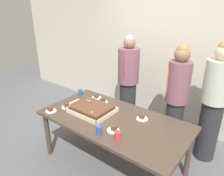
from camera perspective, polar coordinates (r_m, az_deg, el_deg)
ground_plane at (r=3.19m, az=0.35°, el=-20.05°), size 12.00×12.00×0.00m
interior_back_panel at (r=3.82m, az=15.48°, el=11.68°), size 8.00×0.12×3.00m
party_table at (r=2.78m, az=0.38°, el=-9.74°), size 1.96×1.01×0.75m
sheet_cake at (r=2.90m, az=-5.52°, el=-5.75°), size 0.58×0.47×0.11m
plated_slice_near_left at (r=3.16m, az=-2.51°, el=-3.59°), size 0.15×0.15×0.07m
plated_slice_near_right at (r=3.03m, az=-16.57°, el=-5.84°), size 0.15×0.15×0.07m
plated_slice_far_left at (r=2.49m, az=0.46°, el=-11.28°), size 0.15×0.15×0.07m
plated_slice_far_right at (r=3.08m, az=-12.39°, el=-4.95°), size 0.15×0.15×0.06m
plated_slice_center_front at (r=2.75m, az=8.28°, el=-8.13°), size 0.15×0.15×0.07m
plated_slice_center_back at (r=3.31m, az=-4.28°, el=-2.50°), size 0.15×0.15×0.06m
drink_cup_nearest at (r=2.34m, az=1.49°, el=-13.02°), size 0.07×0.07×0.10m
drink_cup_middle at (r=3.44m, az=-8.76°, el=-1.14°), size 0.07×0.07×0.10m
drink_cup_far_end at (r=2.43m, az=-3.58°, el=-11.44°), size 0.07×0.07×0.10m
cake_server_utensil at (r=3.24m, az=-10.41°, el=-3.65°), size 0.03×0.20×0.01m
person_serving_front at (r=3.58m, az=4.47°, el=1.33°), size 0.36×0.36×1.70m
person_green_shirt_behind at (r=3.12m, az=17.35°, el=-2.90°), size 0.32×0.32×1.67m
person_striped_tie_right at (r=3.14m, az=26.24°, el=-3.64°), size 0.36×0.36×1.73m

